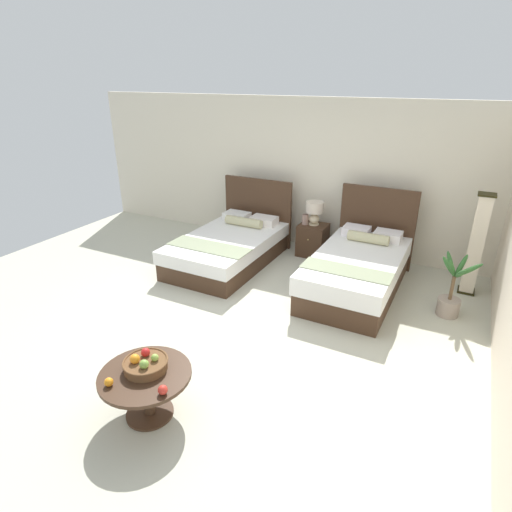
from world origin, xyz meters
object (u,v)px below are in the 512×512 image
(nightstand, at_px, (313,240))
(vase, at_px, (305,219))
(bed_near_window, at_px, (230,246))
(loose_orange, at_px, (109,382))
(potted_palm, at_px, (451,296))
(bed_near_corner, at_px, (358,269))
(loose_apple, at_px, (163,390))
(table_lamp, at_px, (315,210))
(floor_lamp_corner, at_px, (476,245))
(fruit_bowl, at_px, (145,364))
(coffee_table, at_px, (146,383))

(nightstand, bearing_deg, vase, -164.08)
(bed_near_window, height_order, loose_orange, bed_near_window)
(potted_palm, bearing_deg, nightstand, 154.40)
(bed_near_corner, relative_size, vase, 12.43)
(bed_near_window, distance_m, loose_apple, 3.77)
(table_lamp, xyz_separation_m, loose_orange, (-0.19, -4.56, -0.30))
(loose_apple, height_order, potted_palm, potted_palm)
(nightstand, xyz_separation_m, floor_lamp_corner, (2.48, -0.28, 0.46))
(fruit_bowl, xyz_separation_m, loose_apple, (0.34, -0.18, -0.02))
(loose_apple, bearing_deg, potted_palm, 58.75)
(nightstand, height_order, table_lamp, table_lamp)
(loose_orange, bearing_deg, bed_near_window, 104.42)
(bed_near_corner, relative_size, table_lamp, 5.51)
(loose_orange, distance_m, potted_palm, 4.25)
(loose_orange, bearing_deg, potted_palm, 54.19)
(loose_apple, bearing_deg, table_lamp, 93.69)
(bed_near_window, xyz_separation_m, table_lamp, (1.12, 0.94, 0.52))
(bed_near_window, bearing_deg, floor_lamp_corner, 10.09)
(bed_near_window, distance_m, vase, 1.36)
(loose_orange, relative_size, potted_palm, 0.09)
(table_lamp, distance_m, loose_apple, 4.45)
(bed_near_corner, relative_size, fruit_bowl, 5.43)
(loose_apple, xyz_separation_m, potted_palm, (2.01, 3.31, -0.23))
(nightstand, distance_m, loose_orange, 4.55)
(coffee_table, xyz_separation_m, loose_orange, (-0.16, -0.26, 0.15))
(nightstand, distance_m, table_lamp, 0.53)
(bed_near_window, relative_size, vase, 12.48)
(fruit_bowl, bearing_deg, nightstand, 89.23)
(table_lamp, bearing_deg, floor_lamp_corner, -6.84)
(bed_near_corner, height_order, table_lamp, bed_near_corner)
(coffee_table, bearing_deg, loose_orange, -121.63)
(bed_near_corner, xyz_separation_m, potted_palm, (1.26, -0.17, -0.04))
(bed_near_window, relative_size, loose_orange, 28.80)
(fruit_bowl, relative_size, floor_lamp_corner, 0.28)
(coffee_table, xyz_separation_m, fruit_bowl, (-0.03, 0.05, 0.17))
(coffee_table, height_order, loose_apple, loose_apple)
(nightstand, relative_size, potted_palm, 0.64)
(vase, relative_size, loose_apple, 2.16)
(bed_near_corner, distance_m, table_lamp, 1.48)
(nightstand, distance_m, potted_palm, 2.54)
(bed_near_corner, bearing_deg, table_lamp, 137.42)
(table_lamp, height_order, coffee_table, table_lamp)
(bed_near_corner, bearing_deg, nightstand, 138.03)
(bed_near_window, distance_m, table_lamp, 1.55)
(vase, relative_size, floor_lamp_corner, 0.12)
(floor_lamp_corner, relative_size, potted_palm, 1.70)
(bed_near_corner, relative_size, nightstand, 4.02)
(bed_near_window, height_order, table_lamp, bed_near_window)
(table_lamp, xyz_separation_m, vase, (-0.14, -0.06, -0.17))
(bed_near_corner, bearing_deg, loose_apple, -102.07)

